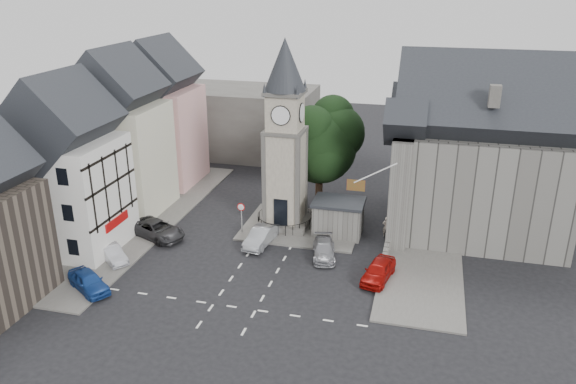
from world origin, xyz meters
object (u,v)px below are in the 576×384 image
(car_east_red, at_px, (378,271))
(pedestrian, at_px, (386,227))
(clock_tower, at_px, (285,137))
(car_west_blue, at_px, (89,281))
(stone_shelter, at_px, (338,217))

(car_east_red, distance_m, pedestrian, 7.44)
(clock_tower, distance_m, car_west_blue, 19.08)
(car_west_blue, bearing_deg, car_east_red, -38.66)
(stone_shelter, height_order, car_west_blue, stone_shelter)
(clock_tower, height_order, car_east_red, clock_tower)
(clock_tower, xyz_separation_m, car_west_blue, (-10.64, -13.99, -7.41))
(car_east_red, xyz_separation_m, pedestrian, (-0.12, 7.44, 0.17))
(clock_tower, relative_size, pedestrian, 9.02)
(clock_tower, height_order, pedestrian, clock_tower)
(stone_shelter, relative_size, car_west_blue, 1.04)
(stone_shelter, bearing_deg, pedestrian, 7.17)
(clock_tower, bearing_deg, car_east_red, -39.64)
(car_west_blue, height_order, car_east_red, car_east_red)
(car_east_red, bearing_deg, car_west_blue, -149.56)
(car_east_red, height_order, pedestrian, pedestrian)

